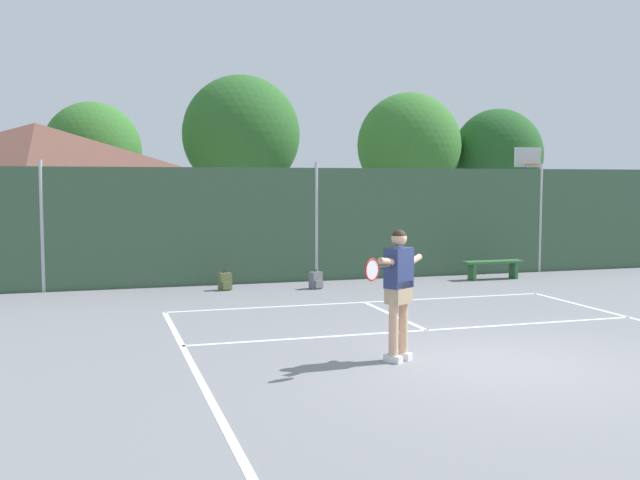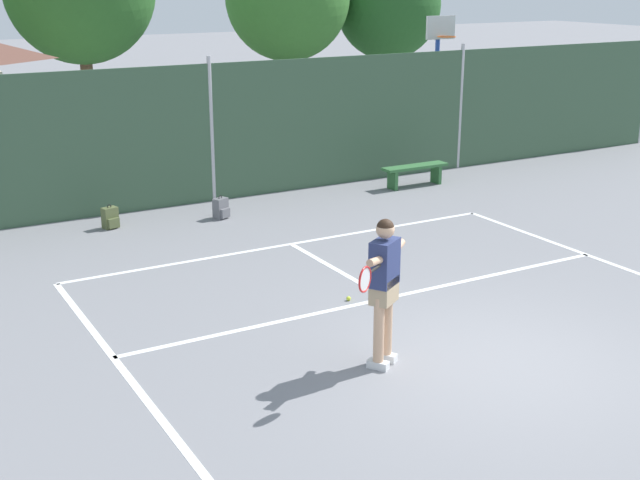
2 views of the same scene
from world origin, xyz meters
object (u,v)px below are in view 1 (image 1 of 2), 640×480
object	(u,v)px
courtside_bench	(493,265)
tennis_ball	(393,328)
backpack_grey	(316,281)
backpack_olive	(225,282)
tennis_player	(398,283)
basketball_hoop	(526,188)

from	to	relation	value
courtside_bench	tennis_ball	bearing A→B (deg)	-133.37
backpack_grey	courtside_bench	distance (m)	4.85
backpack_olive	backpack_grey	distance (m)	2.12
tennis_ball	backpack_olive	xyz separation A→B (m)	(-1.95, 5.38, 0.16)
tennis_ball	backpack_grey	world-z (taller)	backpack_grey
backpack_grey	courtside_bench	xyz separation A→B (m)	(4.84, 0.27, 0.17)
backpack_grey	courtside_bench	world-z (taller)	courtside_bench
backpack_grey	tennis_player	bearing A→B (deg)	-97.25
basketball_hoop	backpack_grey	size ratio (longest dim) A/B	7.67
backpack_olive	backpack_grey	xyz separation A→B (m)	(2.08, -0.40, 0.00)
basketball_hoop	tennis_player	world-z (taller)	basketball_hoop
tennis_ball	backpack_grey	size ratio (longest dim) A/B	0.14
backpack_grey	basketball_hoop	bearing A→B (deg)	23.53
tennis_player	backpack_grey	world-z (taller)	tennis_player
tennis_player	backpack_olive	xyz separation A→B (m)	(-1.19, 7.41, -0.92)
basketball_hoop	tennis_player	distance (m)	13.57
backpack_grey	backpack_olive	bearing A→B (deg)	169.16
basketball_hoop	tennis_ball	distance (m)	11.71
backpack_grey	courtside_bench	size ratio (longest dim) A/B	0.29
tennis_ball	backpack_grey	distance (m)	4.99
tennis_ball	courtside_bench	size ratio (longest dim) A/B	0.04
backpack_olive	courtside_bench	xyz separation A→B (m)	(6.92, -0.13, 0.17)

